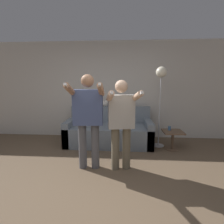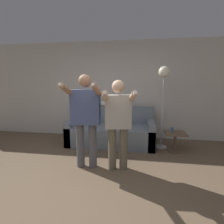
{
  "view_description": "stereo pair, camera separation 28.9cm",
  "coord_description": "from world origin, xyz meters",
  "px_view_note": "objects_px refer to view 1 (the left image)",
  "views": [
    {
      "loc": [
        0.59,
        -2.05,
        1.5
      ],
      "look_at": [
        0.34,
        1.48,
        0.91
      ],
      "focal_mm": 28.0,
      "sensor_mm": 36.0,
      "label": 1
    },
    {
      "loc": [
        0.87,
        -2.01,
        1.5
      ],
      "look_at": [
        0.34,
        1.48,
        0.91
      ],
      "focal_mm": 28.0,
      "sensor_mm": 36.0,
      "label": 2
    }
  ],
  "objects_px": {
    "floor_lamp": "(161,82)",
    "side_table": "(173,136)",
    "person_right": "(121,119)",
    "couch": "(109,132)",
    "cup": "(169,128)",
    "person_left": "(88,115)",
    "cat": "(102,103)"
  },
  "relations": [
    {
      "from": "couch",
      "to": "person_right",
      "type": "relative_size",
      "value": 1.34
    },
    {
      "from": "side_table",
      "to": "cup",
      "type": "distance_m",
      "value": 0.19
    },
    {
      "from": "person_left",
      "to": "cup",
      "type": "relative_size",
      "value": 17.35
    },
    {
      "from": "person_left",
      "to": "side_table",
      "type": "bearing_deg",
      "value": 26.56
    },
    {
      "from": "cat",
      "to": "side_table",
      "type": "height_order",
      "value": "cat"
    },
    {
      "from": "cat",
      "to": "side_table",
      "type": "distance_m",
      "value": 1.93
    },
    {
      "from": "couch",
      "to": "person_right",
      "type": "bearing_deg",
      "value": -76.22
    },
    {
      "from": "person_left",
      "to": "floor_lamp",
      "type": "relative_size",
      "value": 0.88
    },
    {
      "from": "couch",
      "to": "person_right",
      "type": "distance_m",
      "value": 1.48
    },
    {
      "from": "couch",
      "to": "person_left",
      "type": "distance_m",
      "value": 1.49
    },
    {
      "from": "couch",
      "to": "floor_lamp",
      "type": "height_order",
      "value": "floor_lamp"
    },
    {
      "from": "couch",
      "to": "person_left",
      "type": "xyz_separation_m",
      "value": [
        -0.24,
        -1.31,
        0.68
      ]
    },
    {
      "from": "side_table",
      "to": "cat",
      "type": "bearing_deg",
      "value": 158.79
    },
    {
      "from": "person_left",
      "to": "person_right",
      "type": "bearing_deg",
      "value": -4.27
    },
    {
      "from": "cat",
      "to": "person_left",
      "type": "bearing_deg",
      "value": -90.97
    },
    {
      "from": "couch",
      "to": "person_left",
      "type": "bearing_deg",
      "value": -100.58
    },
    {
      "from": "person_left",
      "to": "cat",
      "type": "bearing_deg",
      "value": 85.03
    },
    {
      "from": "cat",
      "to": "side_table",
      "type": "relative_size",
      "value": 1.06
    },
    {
      "from": "couch",
      "to": "cat",
      "type": "relative_size",
      "value": 4.43
    },
    {
      "from": "person_right",
      "to": "side_table",
      "type": "distance_m",
      "value": 1.64
    },
    {
      "from": "couch",
      "to": "person_right",
      "type": "height_order",
      "value": "person_right"
    },
    {
      "from": "person_right",
      "to": "floor_lamp",
      "type": "xyz_separation_m",
      "value": [
        0.87,
        1.22,
        0.62
      ]
    },
    {
      "from": "cat",
      "to": "person_right",
      "type": "bearing_deg",
      "value": -72.17
    },
    {
      "from": "person_right",
      "to": "cat",
      "type": "relative_size",
      "value": 3.32
    },
    {
      "from": "person_right",
      "to": "cup",
      "type": "distance_m",
      "value": 1.59
    },
    {
      "from": "person_left",
      "to": "person_right",
      "type": "relative_size",
      "value": 1.06
    },
    {
      "from": "floor_lamp",
      "to": "cup",
      "type": "bearing_deg",
      "value": -32.78
    },
    {
      "from": "person_right",
      "to": "couch",
      "type": "bearing_deg",
      "value": 94.43
    },
    {
      "from": "side_table",
      "to": "cup",
      "type": "height_order",
      "value": "cup"
    },
    {
      "from": "floor_lamp",
      "to": "side_table",
      "type": "relative_size",
      "value": 4.25
    },
    {
      "from": "person_right",
      "to": "floor_lamp",
      "type": "bearing_deg",
      "value": 44.95
    },
    {
      "from": "cup",
      "to": "side_table",
      "type": "bearing_deg",
      "value": -45.52
    }
  ]
}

